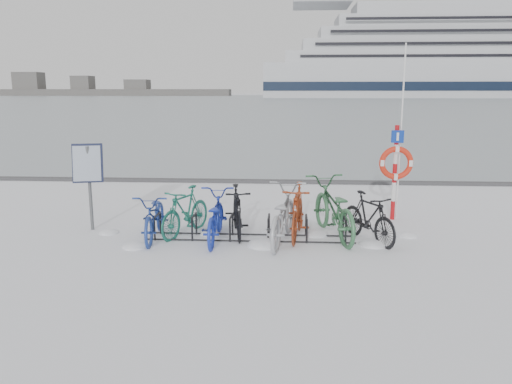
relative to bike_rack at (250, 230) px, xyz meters
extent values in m
plane|color=white|center=(0.00, 0.00, -0.18)|extent=(900.00, 900.00, 0.00)
cube|color=#A0ABB4|center=(0.00, 155.00, -0.17)|extent=(400.00, 298.00, 0.02)
cube|color=#3F3F42|center=(0.00, 5.90, -0.13)|extent=(400.00, 0.25, 0.10)
cylinder|color=black|center=(-1.80, -0.22, 0.04)|extent=(0.04, 0.04, 0.44)
cylinder|color=black|center=(-1.80, 0.22, 0.04)|extent=(0.04, 0.04, 0.44)
cylinder|color=black|center=(-1.80, 0.00, 0.26)|extent=(0.04, 0.44, 0.04)
cylinder|color=black|center=(-1.08, -0.22, 0.04)|extent=(0.04, 0.04, 0.44)
cylinder|color=black|center=(-1.08, 0.22, 0.04)|extent=(0.04, 0.04, 0.44)
cylinder|color=black|center=(-1.08, 0.00, 0.26)|extent=(0.04, 0.44, 0.04)
cylinder|color=black|center=(-0.36, -0.22, 0.04)|extent=(0.04, 0.04, 0.44)
cylinder|color=black|center=(-0.36, 0.22, 0.04)|extent=(0.04, 0.04, 0.44)
cylinder|color=black|center=(-0.36, 0.00, 0.26)|extent=(0.04, 0.44, 0.04)
cylinder|color=black|center=(0.36, -0.22, 0.04)|extent=(0.04, 0.04, 0.44)
cylinder|color=black|center=(0.36, 0.22, 0.04)|extent=(0.04, 0.04, 0.44)
cylinder|color=black|center=(0.36, 0.00, 0.26)|extent=(0.04, 0.44, 0.04)
cylinder|color=black|center=(1.08, -0.22, 0.04)|extent=(0.04, 0.04, 0.44)
cylinder|color=black|center=(1.08, 0.22, 0.04)|extent=(0.04, 0.04, 0.44)
cylinder|color=black|center=(1.08, 0.00, 0.26)|extent=(0.04, 0.44, 0.04)
cylinder|color=black|center=(1.80, -0.22, 0.04)|extent=(0.04, 0.04, 0.44)
cylinder|color=black|center=(1.80, 0.22, 0.04)|extent=(0.04, 0.04, 0.44)
cylinder|color=black|center=(1.80, 0.00, 0.26)|extent=(0.04, 0.44, 0.04)
cylinder|color=black|center=(0.00, -0.22, -0.16)|extent=(4.00, 0.03, 0.03)
cylinder|color=black|center=(0.00, 0.22, -0.16)|extent=(4.00, 0.03, 0.03)
cylinder|color=#595B5E|center=(-3.27, 0.44, 0.68)|extent=(0.07, 0.07, 1.71)
cube|color=black|center=(-3.27, 0.41, 1.20)|extent=(0.63, 0.36, 0.77)
cube|color=#8C99AD|center=(-3.27, 0.37, 1.20)|extent=(0.55, 0.28, 0.69)
cylinder|color=#AD0D12|center=(3.04, 1.67, 0.03)|extent=(0.09, 0.09, 0.41)
cylinder|color=silver|center=(3.04, 1.67, 0.44)|extent=(0.09, 0.09, 0.41)
cylinder|color=#AD0D12|center=(3.04, 1.67, 0.86)|extent=(0.09, 0.09, 0.41)
cylinder|color=silver|center=(3.04, 1.67, 1.27)|extent=(0.09, 0.09, 0.41)
cylinder|color=#AD0D12|center=(3.04, 1.67, 1.69)|extent=(0.09, 0.09, 0.41)
torus|color=red|center=(3.04, 1.58, 1.09)|extent=(0.73, 0.12, 0.73)
cube|color=#0D2E97|center=(3.04, 1.59, 1.66)|extent=(0.26, 0.03, 0.26)
cylinder|color=silver|center=(3.13, 1.72, 1.71)|extent=(0.03, 0.03, 3.77)
cube|color=silver|center=(67.19, 193.59, 6.31)|extent=(151.38, 28.11, 12.98)
cube|color=black|center=(67.19, 179.48, 4.14)|extent=(151.38, 0.30, 3.24)
cube|color=black|center=(67.19, 207.70, 4.14)|extent=(151.38, 0.30, 3.24)
cube|color=silver|center=(67.19, 193.59, 14.96)|extent=(135.16, 25.95, 4.33)
cube|color=silver|center=(67.19, 193.59, 23.61)|extent=(109.21, 22.71, 4.33)
cube|color=silver|center=(67.19, 193.59, 32.26)|extent=(83.26, 19.46, 4.33)
cube|color=black|center=(67.19, 180.40, 19.28)|extent=(118.94, 0.20, 12.98)
cube|color=#505050|center=(-120.00, 260.00, 1.57)|extent=(180.00, 12.00, 3.50)
cube|color=#505050|center=(-150.00, 260.00, 5.32)|extent=(24.00, 10.00, 8.00)
cube|color=#505050|center=(-90.00, 260.00, 4.82)|extent=(20.00, 10.00, 6.00)
imported|color=navy|center=(-1.83, -0.03, 0.29)|extent=(0.77, 1.84, 0.94)
imported|color=#1A6452|center=(-1.30, 0.26, 0.31)|extent=(1.04, 1.68, 0.98)
imported|color=#1A30AB|center=(-0.66, -0.09, 0.30)|extent=(0.67, 1.86, 0.97)
imported|color=black|center=(-0.28, 0.29, 0.32)|extent=(0.75, 1.72, 1.00)
imported|color=#A3A6AC|center=(0.62, -0.13, 0.36)|extent=(1.07, 2.17, 1.09)
imported|color=maroon|center=(0.91, 0.21, 0.36)|extent=(0.71, 1.83, 1.07)
imported|color=#356B43|center=(1.60, 0.30, 0.40)|extent=(1.29, 2.35, 1.17)
imported|color=black|center=(2.25, 0.02, 0.30)|extent=(1.14, 1.62, 0.96)
ellipsoid|color=white|center=(-2.84, 0.20, -0.18)|extent=(0.39, 0.39, 0.14)
ellipsoid|color=white|center=(-0.82, 0.26, -0.18)|extent=(0.39, 0.39, 0.13)
ellipsoid|color=white|center=(1.28, 0.35, -0.18)|extent=(0.51, 0.51, 0.18)
ellipsoid|color=white|center=(-2.04, -0.66, -0.18)|extent=(0.48, 0.48, 0.17)
ellipsoid|color=white|center=(3.07, 0.37, -0.18)|extent=(0.42, 0.42, 0.15)
ellipsoid|color=white|center=(2.31, -0.26, -0.18)|extent=(0.54, 0.54, 0.19)
ellipsoid|color=white|center=(0.29, -0.41, -0.18)|extent=(0.64, 0.64, 0.22)
ellipsoid|color=white|center=(0.38, 0.47, -0.18)|extent=(0.33, 0.33, 0.12)
camera|label=1|loc=(0.69, -9.21, 2.62)|focal=35.00mm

